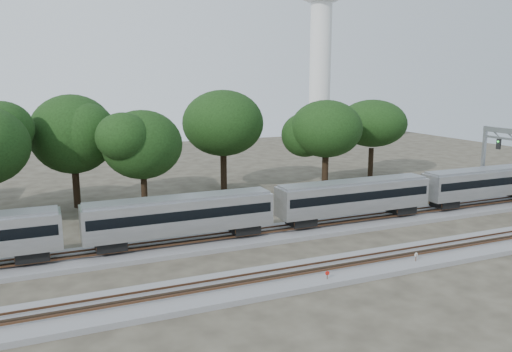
{
  "coord_description": "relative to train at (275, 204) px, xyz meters",
  "views": [
    {
      "loc": [
        -13.91,
        -34.67,
        14.47
      ],
      "look_at": [
        2.96,
        5.0,
        6.08
      ],
      "focal_mm": 35.0,
      "sensor_mm": 36.0,
      "label": 1
    }
  ],
  "objects": [
    {
      "name": "switch_lever",
      "position": [
        -0.37,
        -11.56,
        -2.91
      ],
      "size": [
        0.56,
        0.42,
        0.3
      ],
      "primitive_type": "cube",
      "rotation": [
        0.0,
        0.0,
        -0.27
      ],
      "color": "#512D19",
      "rests_on": "ground"
    },
    {
      "name": "tree_7",
      "position": [
        25.55,
        20.52,
        4.97
      ],
      "size": [
        8.17,
        8.17,
        11.53
      ],
      "color": "black",
      "rests_on": "ground"
    },
    {
      "name": "ground",
      "position": [
        -5.29,
        -6.0,
        -3.06
      ],
      "size": [
        160.0,
        160.0,
        0.0
      ],
      "primitive_type": "plane",
      "color": "#383328",
      "rests_on": "ground"
    },
    {
      "name": "switch_stand_white",
      "position": [
        6.94,
        -11.35,
        -2.36
      ],
      "size": [
        0.35,
        0.1,
        1.1
      ],
      "rotation": [
        0.0,
        0.0,
        0.19
      ],
      "color": "#512D19",
      "rests_on": "ground"
    },
    {
      "name": "signal_gantry",
      "position": [
        29.51,
        0.0,
        3.46
      ],
      "size": [
        0.62,
        7.36,
        8.95
      ],
      "color": "gray",
      "rests_on": "ground"
    },
    {
      "name": "tree_6",
      "position": [
        14.45,
        15.2,
        5.07
      ],
      "size": [
        8.27,
        8.27,
        11.66
      ],
      "color": "black",
      "rests_on": "ground"
    },
    {
      "name": "tree_3",
      "position": [
        -16.34,
        18.5,
        5.35
      ],
      "size": [
        8.56,
        8.56,
        12.08
      ],
      "color": "black",
      "rests_on": "ground"
    },
    {
      "name": "track_far",
      "position": [
        -5.29,
        -0.0,
        -2.85
      ],
      "size": [
        160.0,
        5.0,
        0.73
      ],
      "color": "slate",
      "rests_on": "ground"
    },
    {
      "name": "tree_4",
      "position": [
        -9.6,
        13.32,
        4.44
      ],
      "size": [
        7.64,
        7.64,
        10.77
      ],
      "color": "black",
      "rests_on": "ground"
    },
    {
      "name": "track_near",
      "position": [
        -5.29,
        -10.0,
        -2.85
      ],
      "size": [
        160.0,
        5.0,
        0.73
      ],
      "color": "slate",
      "rests_on": "ground"
    },
    {
      "name": "train",
      "position": [
        0.0,
        0.0,
        0.0
      ],
      "size": [
        102.86,
        2.93,
        4.32
      ],
      "color": "silver",
      "rests_on": "ground"
    },
    {
      "name": "tree_5",
      "position": [
        2.09,
        20.29,
        5.83
      ],
      "size": [
        9.04,
        9.04,
        12.75
      ],
      "color": "black",
      "rests_on": "ground"
    },
    {
      "name": "switch_stand_red",
      "position": [
        -1.33,
        -11.7,
        -2.42
      ],
      "size": [
        0.31,
        0.08,
        0.99
      ],
      "rotation": [
        0.0,
        0.0,
        -0.15
      ],
      "color": "#512D19",
      "rests_on": "ground"
    }
  ]
}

